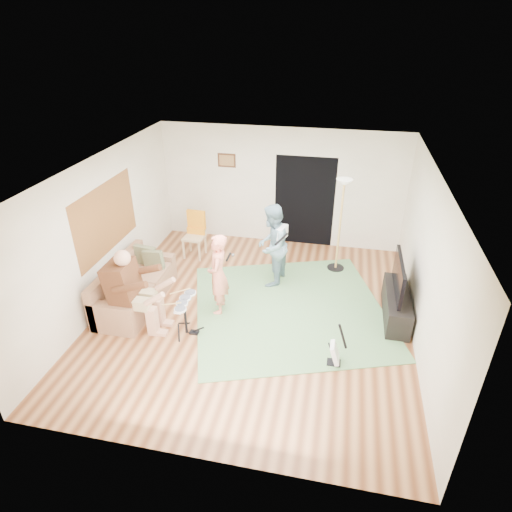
% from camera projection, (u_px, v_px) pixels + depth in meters
% --- Properties ---
extents(floor, '(6.00, 6.00, 0.00)m').
position_uv_depth(floor, '(253.00, 314.00, 7.76)').
color(floor, brown).
rests_on(floor, ground).
extents(walls, '(5.50, 6.00, 2.70)m').
position_uv_depth(walls, '(253.00, 248.00, 7.11)').
color(walls, silver).
rests_on(walls, floor).
extents(ceiling, '(6.00, 6.00, 0.00)m').
position_uv_depth(ceiling, '(253.00, 169.00, 6.45)').
color(ceiling, white).
rests_on(ceiling, walls).
extents(window_blinds, '(0.00, 2.05, 2.05)m').
position_uv_depth(window_blinds, '(106.00, 218.00, 7.67)').
color(window_blinds, '#9A602F').
rests_on(window_blinds, walls).
extents(doorway, '(2.10, 0.00, 2.10)m').
position_uv_depth(doorway, '(304.00, 202.00, 9.71)').
color(doorway, black).
rests_on(doorway, walls).
extents(picture_frame, '(0.42, 0.03, 0.32)m').
position_uv_depth(picture_frame, '(227.00, 160.00, 9.63)').
color(picture_frame, '#3F2314').
rests_on(picture_frame, walls).
extents(area_rug, '(4.27, 4.23, 0.02)m').
position_uv_depth(area_rug, '(289.00, 309.00, 7.88)').
color(area_rug, '#53804E').
rests_on(area_rug, floor).
extents(sofa, '(0.82, 1.99, 0.81)m').
position_uv_depth(sofa, '(132.00, 290.00, 7.96)').
color(sofa, '#94684A').
rests_on(sofa, floor).
extents(drummer, '(0.96, 0.54, 1.48)m').
position_uv_depth(drummer, '(136.00, 299.00, 7.17)').
color(drummer, '#522B17').
rests_on(drummer, sofa).
extents(drum_kit, '(0.37, 0.67, 0.69)m').
position_uv_depth(drum_kit, '(185.00, 318.00, 7.15)').
color(drum_kit, black).
rests_on(drum_kit, floor).
extents(singer, '(0.45, 0.61, 1.52)m').
position_uv_depth(singer, '(218.00, 275.00, 7.49)').
color(singer, '#EA7E66').
rests_on(singer, floor).
extents(microphone, '(0.06, 0.06, 0.24)m').
position_uv_depth(microphone, '(228.00, 257.00, 7.28)').
color(microphone, black).
rests_on(microphone, singer).
extents(guitarist, '(0.74, 0.89, 1.67)m').
position_uv_depth(guitarist, '(272.00, 246.00, 8.29)').
color(guitarist, slate).
rests_on(guitarist, floor).
extents(guitar_held, '(0.28, 0.61, 0.26)m').
position_uv_depth(guitar_held, '(282.00, 233.00, 8.11)').
color(guitar_held, white).
rests_on(guitar_held, guitarist).
extents(guitar_spare, '(0.28, 0.25, 0.77)m').
position_uv_depth(guitar_spare, '(335.00, 353.00, 6.53)').
color(guitar_spare, black).
rests_on(guitar_spare, floor).
extents(torchiere_lamp, '(0.36, 0.36, 2.00)m').
position_uv_depth(torchiere_lamp, '(342.00, 209.00, 8.50)').
color(torchiere_lamp, black).
rests_on(torchiere_lamp, floor).
extents(dining_chair, '(0.46, 0.48, 1.02)m').
position_uv_depth(dining_chair, '(195.00, 241.00, 9.52)').
color(dining_chair, tan).
rests_on(dining_chair, floor).
extents(tv_cabinet, '(0.40, 1.40, 0.50)m').
position_uv_depth(tv_cabinet, '(396.00, 305.00, 7.56)').
color(tv_cabinet, black).
rests_on(tv_cabinet, floor).
extents(television, '(0.06, 1.21, 0.60)m').
position_uv_depth(television, '(399.00, 276.00, 7.28)').
color(television, black).
rests_on(television, tv_cabinet).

